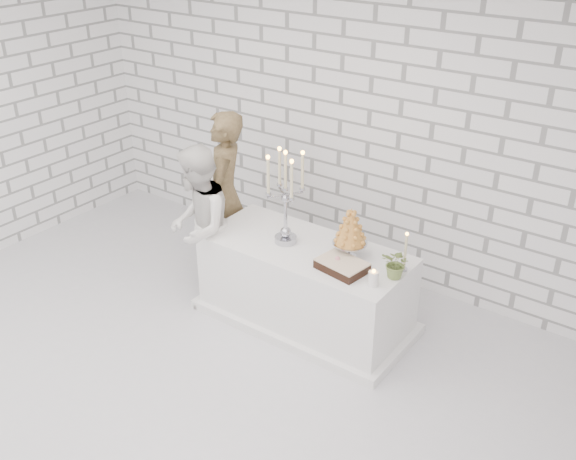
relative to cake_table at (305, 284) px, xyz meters
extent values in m
cube|color=silver|center=(-0.38, -1.39, -0.38)|extent=(6.00, 5.00, 0.01)
cube|color=white|center=(-0.38, 1.11, 1.12)|extent=(6.00, 0.01, 3.00)
cube|color=white|center=(0.00, 0.00, 0.00)|extent=(1.80, 0.80, 0.75)
imported|color=brown|center=(-1.10, 0.23, 0.46)|extent=(0.64, 0.73, 1.68)
imported|color=white|center=(-0.98, -0.27, 0.38)|extent=(0.87, 0.93, 1.51)
cube|color=black|center=(0.45, -0.14, 0.42)|extent=(0.41, 0.33, 0.08)
cylinder|color=white|center=(0.76, -0.20, 0.44)|extent=(0.09, 0.09, 0.12)
cylinder|color=beige|center=(0.85, 0.14, 0.54)|extent=(0.07, 0.07, 0.32)
imported|color=#526939|center=(0.85, 0.01, 0.50)|extent=(0.23, 0.20, 0.25)
camera|label=1|loc=(2.73, -4.04, 3.10)|focal=41.05mm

